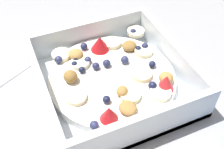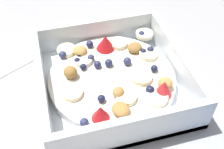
# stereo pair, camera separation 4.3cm
# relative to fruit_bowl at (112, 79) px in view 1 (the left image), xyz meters

# --- Properties ---
(ground_plane) EXTENTS (2.40, 2.40, 0.00)m
(ground_plane) POSITION_rel_fruit_bowl_xyz_m (-0.01, -0.01, -0.02)
(ground_plane) COLOR #9E9EA3
(fruit_bowl) EXTENTS (0.22, 0.22, 0.06)m
(fruit_bowl) POSITION_rel_fruit_bowl_xyz_m (0.00, 0.00, 0.00)
(fruit_bowl) COLOR white
(fruit_bowl) RESTS_ON ground
(spoon) EXTENTS (0.10, 0.16, 0.01)m
(spoon) POSITION_rel_fruit_bowl_xyz_m (-0.12, -0.07, -0.02)
(spoon) COLOR silver
(spoon) RESTS_ON ground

